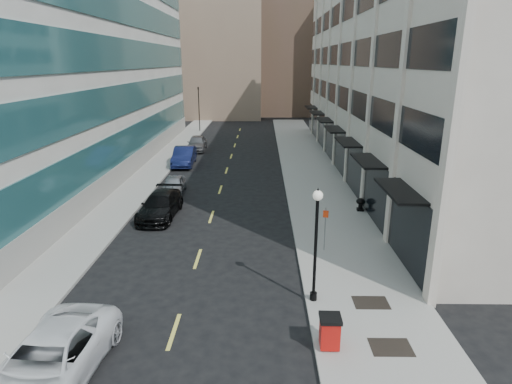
{
  "coord_description": "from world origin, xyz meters",
  "views": [
    {
      "loc": [
        3.19,
        -11.38,
        9.45
      ],
      "look_at": [
        2.85,
        12.44,
        2.14
      ],
      "focal_mm": 30.0,
      "sensor_mm": 36.0,
      "label": 1
    }
  ],
  "objects_px": {
    "car_white_van": "(50,361)",
    "trash_bin": "(330,331)",
    "car_silver_sedan": "(174,185)",
    "car_black_pickup": "(160,205)",
    "urn_planter": "(361,203)",
    "sign_post": "(325,223)",
    "car_blue_sedan": "(184,156)",
    "car_grey_sedan": "(197,143)",
    "lamppost": "(316,236)",
    "traffic_signal": "(198,90)"
  },
  "relations": [
    {
      "from": "traffic_signal",
      "to": "urn_planter",
      "type": "xyz_separation_m",
      "value": [
        15.1,
        -33.07,
        -5.07
      ]
    },
    {
      "from": "car_blue_sedan",
      "to": "car_grey_sedan",
      "type": "xyz_separation_m",
      "value": [
        0.19,
        7.0,
        -0.04
      ]
    },
    {
      "from": "trash_bin",
      "to": "urn_planter",
      "type": "distance_m",
      "value": 14.52
    },
    {
      "from": "car_white_van",
      "to": "trash_bin",
      "type": "distance_m",
      "value": 8.85
    },
    {
      "from": "traffic_signal",
      "to": "urn_planter",
      "type": "bearing_deg",
      "value": -65.46
    },
    {
      "from": "car_white_van",
      "to": "car_blue_sedan",
      "type": "distance_m",
      "value": 28.65
    },
    {
      "from": "car_blue_sedan",
      "to": "urn_planter",
      "type": "relative_size",
      "value": 6.35
    },
    {
      "from": "car_blue_sedan",
      "to": "car_grey_sedan",
      "type": "bearing_deg",
      "value": 86.05
    },
    {
      "from": "traffic_signal",
      "to": "lamppost",
      "type": "xyz_separation_m",
      "value": [
        10.81,
        -44.0,
        -2.77
      ]
    },
    {
      "from": "car_grey_sedan",
      "to": "car_white_van",
      "type": "bearing_deg",
      "value": -90.62
    },
    {
      "from": "car_black_pickup",
      "to": "lamppost",
      "type": "xyz_separation_m",
      "value": [
        8.51,
        -10.0,
        2.19
      ]
    },
    {
      "from": "car_white_van",
      "to": "car_blue_sedan",
      "type": "xyz_separation_m",
      "value": [
        -0.95,
        28.64,
        0.07
      ]
    },
    {
      "from": "traffic_signal",
      "to": "car_blue_sedan",
      "type": "relative_size",
      "value": 1.34
    },
    {
      "from": "car_blue_sedan",
      "to": "trash_bin",
      "type": "distance_m",
      "value": 28.67
    },
    {
      "from": "car_white_van",
      "to": "sign_post",
      "type": "bearing_deg",
      "value": 48.37
    },
    {
      "from": "car_silver_sedan",
      "to": "car_black_pickup",
      "type": "bearing_deg",
      "value": -91.04
    },
    {
      "from": "car_silver_sedan",
      "to": "urn_planter",
      "type": "xyz_separation_m",
      "value": [
        12.94,
        -3.94,
        -0.01
      ]
    },
    {
      "from": "trash_bin",
      "to": "urn_planter",
      "type": "relative_size",
      "value": 1.43
    },
    {
      "from": "car_white_van",
      "to": "car_black_pickup",
      "type": "relative_size",
      "value": 1.09
    },
    {
      "from": "car_blue_sedan",
      "to": "lamppost",
      "type": "height_order",
      "value": "lamppost"
    },
    {
      "from": "car_blue_sedan",
      "to": "trash_bin",
      "type": "xyz_separation_m",
      "value": [
        9.65,
        -27.0,
        -0.07
      ]
    },
    {
      "from": "car_blue_sedan",
      "to": "sign_post",
      "type": "bearing_deg",
      "value": -63.61
    },
    {
      "from": "car_silver_sedan",
      "to": "car_grey_sedan",
      "type": "height_order",
      "value": "car_grey_sedan"
    },
    {
      "from": "car_white_van",
      "to": "car_black_pickup",
      "type": "bearing_deg",
      "value": 93.9
    },
    {
      "from": "traffic_signal",
      "to": "car_white_van",
      "type": "distance_m",
      "value": 48.94
    },
    {
      "from": "car_black_pickup",
      "to": "sign_post",
      "type": "relative_size",
      "value": 2.24
    },
    {
      "from": "car_grey_sedan",
      "to": "lamppost",
      "type": "height_order",
      "value": "lamppost"
    },
    {
      "from": "car_silver_sedan",
      "to": "sign_post",
      "type": "distance_m",
      "value": 14.06
    },
    {
      "from": "car_grey_sedan",
      "to": "car_silver_sedan",
      "type": "bearing_deg",
      "value": -89.64
    },
    {
      "from": "trash_bin",
      "to": "lamppost",
      "type": "distance_m",
      "value": 3.7
    },
    {
      "from": "car_grey_sedan",
      "to": "traffic_signal",
      "type": "bearing_deg",
      "value": 94.91
    },
    {
      "from": "car_blue_sedan",
      "to": "traffic_signal",
      "type": "bearing_deg",
      "value": 91.47
    },
    {
      "from": "traffic_signal",
      "to": "car_grey_sedan",
      "type": "bearing_deg",
      "value": -83.24
    },
    {
      "from": "car_silver_sedan",
      "to": "trash_bin",
      "type": "bearing_deg",
      "value": -66.37
    },
    {
      "from": "lamppost",
      "to": "urn_planter",
      "type": "xyz_separation_m",
      "value": [
        4.29,
        10.93,
        -2.3
      ]
    },
    {
      "from": "car_silver_sedan",
      "to": "lamppost",
      "type": "xyz_separation_m",
      "value": [
        8.64,
        -14.88,
        2.28
      ]
    },
    {
      "from": "car_white_van",
      "to": "car_grey_sedan",
      "type": "distance_m",
      "value": 35.64
    },
    {
      "from": "car_blue_sedan",
      "to": "lamppost",
      "type": "relative_size",
      "value": 1.1
    },
    {
      "from": "trash_bin",
      "to": "car_grey_sedan",
      "type": "bearing_deg",
      "value": 106.81
    },
    {
      "from": "traffic_signal",
      "to": "car_blue_sedan",
      "type": "height_order",
      "value": "traffic_signal"
    },
    {
      "from": "trash_bin",
      "to": "car_blue_sedan",
      "type": "bearing_deg",
      "value": 110.93
    },
    {
      "from": "car_blue_sedan",
      "to": "car_black_pickup",
      "type": "bearing_deg",
      "value": -88.5
    },
    {
      "from": "traffic_signal",
      "to": "urn_planter",
      "type": "distance_m",
      "value": 36.7
    },
    {
      "from": "car_black_pickup",
      "to": "trash_bin",
      "type": "xyz_separation_m",
      "value": [
        8.7,
        -13.0,
        0.03
      ]
    },
    {
      "from": "car_black_pickup",
      "to": "car_blue_sedan",
      "type": "height_order",
      "value": "car_blue_sedan"
    },
    {
      "from": "car_white_van",
      "to": "trash_bin",
      "type": "relative_size",
      "value": 4.8
    },
    {
      "from": "trash_bin",
      "to": "lamppost",
      "type": "height_order",
      "value": "lamppost"
    },
    {
      "from": "sign_post",
      "to": "urn_planter",
      "type": "relative_size",
      "value": 2.82
    },
    {
      "from": "urn_planter",
      "to": "car_blue_sedan",
      "type": "bearing_deg",
      "value": 136.46
    },
    {
      "from": "car_blue_sedan",
      "to": "urn_planter",
      "type": "xyz_separation_m",
      "value": [
        13.75,
        -13.07,
        -0.21
      ]
    }
  ]
}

